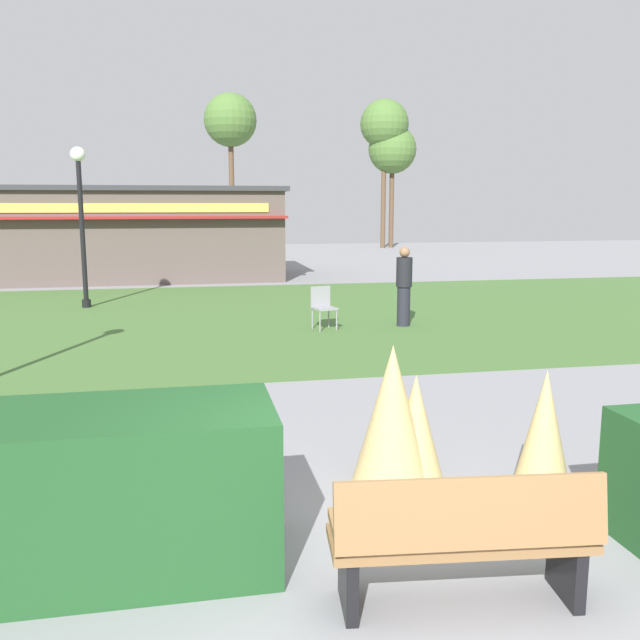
{
  "coord_description": "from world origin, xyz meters",
  "views": [
    {
      "loc": [
        -1.43,
        -3.76,
        2.59
      ],
      "look_at": [
        0.1,
        3.98,
        1.24
      ],
      "focal_mm": 38.2,
      "sensor_mm": 36.0,
      "label": 1
    }
  ],
  "objects_px": {
    "tree_right_bg": "(392,150)",
    "tree_center_bg": "(230,122)",
    "person_strolling": "(404,286)",
    "parked_car_west_slot": "(109,246)",
    "park_bench": "(463,539)",
    "lamppost_far": "(81,207)",
    "tree_left_bg": "(384,125)",
    "cafe_chair_east": "(323,304)",
    "food_kiosk": "(120,233)"
  },
  "relations": [
    {
      "from": "tree_left_bg",
      "to": "parked_car_west_slot",
      "type": "bearing_deg",
      "value": -157.14
    },
    {
      "from": "park_bench",
      "to": "tree_left_bg",
      "type": "xyz_separation_m",
      "value": [
        9.86,
        35.28,
        6.56
      ]
    },
    {
      "from": "food_kiosk",
      "to": "tree_right_bg",
      "type": "xyz_separation_m",
      "value": [
        14.3,
        14.57,
        4.07
      ]
    },
    {
      "from": "lamppost_far",
      "to": "food_kiosk",
      "type": "bearing_deg",
      "value": 87.58
    },
    {
      "from": "person_strolling",
      "to": "tree_left_bg",
      "type": "distance_m",
      "value": 26.97
    },
    {
      "from": "parked_car_west_slot",
      "to": "tree_center_bg",
      "type": "bearing_deg",
      "value": 38.21
    },
    {
      "from": "park_bench",
      "to": "cafe_chair_east",
      "type": "distance_m",
      "value": 10.01
    },
    {
      "from": "tree_left_bg",
      "to": "park_bench",
      "type": "bearing_deg",
      "value": -105.62
    },
    {
      "from": "park_bench",
      "to": "person_strolling",
      "type": "distance_m",
      "value": 10.39
    },
    {
      "from": "park_bench",
      "to": "lamppost_far",
      "type": "height_order",
      "value": "lamppost_far"
    },
    {
      "from": "parked_car_west_slot",
      "to": "tree_left_bg",
      "type": "distance_m",
      "value": 17.47
    },
    {
      "from": "tree_left_bg",
      "to": "tree_center_bg",
      "type": "xyz_separation_m",
      "value": [
        -8.96,
        -1.58,
        -0.16
      ]
    },
    {
      "from": "food_kiosk",
      "to": "tree_center_bg",
      "type": "bearing_deg",
      "value": 69.54
    },
    {
      "from": "lamppost_far",
      "to": "tree_left_bg",
      "type": "xyz_separation_m",
      "value": [
        14.03,
        21.22,
        4.53
      ]
    },
    {
      "from": "tree_right_bg",
      "to": "food_kiosk",
      "type": "bearing_deg",
      "value": -134.45
    },
    {
      "from": "food_kiosk",
      "to": "parked_car_west_slot",
      "type": "xyz_separation_m",
      "value": [
        -1.23,
        8.1,
        -0.94
      ]
    },
    {
      "from": "tree_center_bg",
      "to": "food_kiosk",
      "type": "bearing_deg",
      "value": -110.46
    },
    {
      "from": "parked_car_west_slot",
      "to": "tree_right_bg",
      "type": "height_order",
      "value": "tree_right_bg"
    },
    {
      "from": "lamppost_far",
      "to": "tree_right_bg",
      "type": "xyz_separation_m",
      "value": [
        14.59,
        21.38,
        3.16
      ]
    },
    {
      "from": "tree_right_bg",
      "to": "tree_center_bg",
      "type": "height_order",
      "value": "tree_center_bg"
    },
    {
      "from": "person_strolling",
      "to": "parked_car_west_slot",
      "type": "xyz_separation_m",
      "value": [
        -7.98,
        18.99,
        -0.22
      ]
    },
    {
      "from": "food_kiosk",
      "to": "parked_car_west_slot",
      "type": "height_order",
      "value": "food_kiosk"
    },
    {
      "from": "parked_car_west_slot",
      "to": "tree_center_bg",
      "type": "relative_size",
      "value": 0.52
    },
    {
      "from": "tree_left_bg",
      "to": "lamppost_far",
      "type": "bearing_deg",
      "value": -123.47
    },
    {
      "from": "parked_car_west_slot",
      "to": "food_kiosk",
      "type": "bearing_deg",
      "value": -81.36
    },
    {
      "from": "park_bench",
      "to": "person_strolling",
      "type": "height_order",
      "value": "person_strolling"
    },
    {
      "from": "parked_car_west_slot",
      "to": "park_bench",
      "type": "bearing_deg",
      "value": -79.99
    },
    {
      "from": "lamppost_far",
      "to": "cafe_chair_east",
      "type": "xyz_separation_m",
      "value": [
        5.27,
        -4.1,
        -1.98
      ]
    },
    {
      "from": "lamppost_far",
      "to": "food_kiosk",
      "type": "height_order",
      "value": "lamppost_far"
    },
    {
      "from": "tree_center_bg",
      "to": "parked_car_west_slot",
      "type": "bearing_deg",
      "value": -141.79
    },
    {
      "from": "cafe_chair_east",
      "to": "tree_left_bg",
      "type": "distance_m",
      "value": 27.58
    },
    {
      "from": "park_bench",
      "to": "tree_right_bg",
      "type": "distance_m",
      "value": 37.3
    },
    {
      "from": "person_strolling",
      "to": "tree_left_bg",
      "type": "bearing_deg",
      "value": -8.34
    },
    {
      "from": "food_kiosk",
      "to": "tree_center_bg",
      "type": "xyz_separation_m",
      "value": [
        4.79,
        12.84,
        5.29
      ]
    },
    {
      "from": "lamppost_far",
      "to": "tree_left_bg",
      "type": "height_order",
      "value": "tree_left_bg"
    },
    {
      "from": "park_bench",
      "to": "lamppost_far",
      "type": "xyz_separation_m",
      "value": [
        -4.17,
        14.06,
        2.03
      ]
    },
    {
      "from": "park_bench",
      "to": "lamppost_far",
      "type": "relative_size",
      "value": 0.44
    },
    {
      "from": "park_bench",
      "to": "tree_left_bg",
      "type": "distance_m",
      "value": 37.22
    },
    {
      "from": "parked_car_west_slot",
      "to": "tree_center_bg",
      "type": "height_order",
      "value": "tree_center_bg"
    },
    {
      "from": "food_kiosk",
      "to": "cafe_chair_east",
      "type": "relative_size",
      "value": 12.63
    },
    {
      "from": "tree_left_bg",
      "to": "tree_center_bg",
      "type": "height_order",
      "value": "tree_left_bg"
    },
    {
      "from": "food_kiosk",
      "to": "tree_left_bg",
      "type": "height_order",
      "value": "tree_left_bg"
    },
    {
      "from": "parked_car_west_slot",
      "to": "lamppost_far",
      "type": "bearing_deg",
      "value": -86.38
    },
    {
      "from": "lamppost_far",
      "to": "cafe_chair_east",
      "type": "bearing_deg",
      "value": -37.92
    },
    {
      "from": "lamppost_far",
      "to": "parked_car_west_slot",
      "type": "relative_size",
      "value": 0.91
    },
    {
      "from": "person_strolling",
      "to": "tree_right_bg",
      "type": "relative_size",
      "value": 0.24
    },
    {
      "from": "person_strolling",
      "to": "parked_car_west_slot",
      "type": "relative_size",
      "value": 0.39
    },
    {
      "from": "park_bench",
      "to": "tree_left_bg",
      "type": "bearing_deg",
      "value": 74.38
    },
    {
      "from": "lamppost_far",
      "to": "parked_car_west_slot",
      "type": "xyz_separation_m",
      "value": [
        -0.94,
        14.91,
        -1.86
      ]
    },
    {
      "from": "park_bench",
      "to": "lamppost_far",
      "type": "distance_m",
      "value": 14.8
    }
  ]
}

